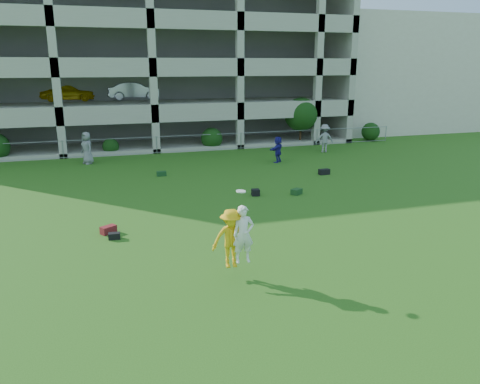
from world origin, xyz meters
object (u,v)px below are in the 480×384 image
object	(u,v)px
bystander_d	(278,149)
bystander_f	(324,138)
stucco_building	(380,74)
frisbee_contest	(234,237)
parking_garage	(139,63)
crate_d	(256,192)
bystander_c	(87,148)

from	to	relation	value
bystander_d	bystander_f	bearing A→B (deg)	162.92
stucco_building	frisbee_contest	world-z (taller)	stucco_building
parking_garage	crate_d	bearing A→B (deg)	-81.73
stucco_building	bystander_c	size ratio (longest dim) A/B	8.18
frisbee_contest	bystander_f	bearing A→B (deg)	55.90
bystander_d	frisbee_contest	bearing A→B (deg)	19.63
stucco_building	bystander_d	xyz separation A→B (m)	(-16.20, -14.11, -4.19)
bystander_d	frisbee_contest	distance (m)	16.53
bystander_c	parking_garage	bearing A→B (deg)	127.47
bystander_c	crate_d	world-z (taller)	bystander_c
bystander_d	parking_garage	world-z (taller)	parking_garage
stucco_building	parking_garage	world-z (taller)	parking_garage
parking_garage	frisbee_contest	bearing A→B (deg)	-90.84
bystander_c	bystander_d	world-z (taller)	bystander_c
bystander_c	crate_d	bearing A→B (deg)	7.08
frisbee_contest	parking_garage	distance (m)	29.06
parking_garage	bystander_d	bearing A→B (deg)	-63.73
crate_d	frisbee_contest	world-z (taller)	frisbee_contest
bystander_d	frisbee_contest	world-z (taller)	frisbee_contest
bystander_f	frisbee_contest	xyz separation A→B (m)	(-11.58, -17.10, 0.28)
stucco_building	crate_d	bearing A→B (deg)	-133.71
bystander_f	crate_d	xyz separation A→B (m)	(-8.16, -9.07, -0.81)
bystander_c	frisbee_contest	size ratio (longest dim) A/B	0.88
bystander_c	bystander_d	xyz separation A→B (m)	(11.28, -3.01, -0.17)
bystander_f	parking_garage	world-z (taller)	parking_garage
bystander_c	frisbee_contest	world-z (taller)	frisbee_contest
crate_d	parking_garage	distance (m)	21.66
stucco_building	parking_garage	bearing A→B (deg)	-179.25
bystander_d	parking_garage	size ratio (longest dim) A/B	0.05
stucco_building	parking_garage	distance (m)	23.04
stucco_building	crate_d	xyz separation A→B (m)	(-20.01, -20.93, -4.85)
frisbee_contest	bystander_c	bearing A→B (deg)	102.73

